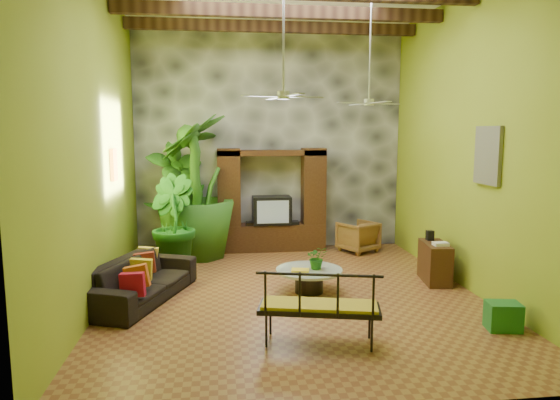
{
  "coord_description": "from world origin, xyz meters",
  "views": [
    {
      "loc": [
        -1.18,
        -7.86,
        2.66
      ],
      "look_at": [
        -0.18,
        0.2,
        1.55
      ],
      "focal_mm": 32.0,
      "sensor_mm": 36.0,
      "label": 1
    }
  ],
  "objects": [
    {
      "name": "ground",
      "position": [
        0.0,
        0.0,
        0.0
      ],
      "size": [
        7.0,
        7.0,
        0.0
      ],
      "primitive_type": "plane",
      "color": "brown",
      "rests_on": "ground"
    },
    {
      "name": "back_wall",
      "position": [
        0.0,
        3.5,
        2.5
      ],
      "size": [
        6.0,
        0.02,
        5.0
      ],
      "primitive_type": "cube",
      "color": "olive",
      "rests_on": "ground"
    },
    {
      "name": "left_wall",
      "position": [
        -3.0,
        0.0,
        2.5
      ],
      "size": [
        0.02,
        7.0,
        5.0
      ],
      "primitive_type": "cube",
      "color": "olive",
      "rests_on": "ground"
    },
    {
      "name": "right_wall",
      "position": [
        3.0,
        0.0,
        2.5
      ],
      "size": [
        0.02,
        7.0,
        5.0
      ],
      "primitive_type": "cube",
      "color": "olive",
      "rests_on": "ground"
    },
    {
      "name": "stone_accent_wall",
      "position": [
        0.0,
        3.44,
        2.5
      ],
      "size": [
        5.98,
        0.1,
        4.98
      ],
      "primitive_type": "cube",
      "color": "#37393F",
      "rests_on": "ground"
    },
    {
      "name": "entertainment_center",
      "position": [
        0.0,
        3.14,
        0.97
      ],
      "size": [
        2.4,
        0.55,
        2.3
      ],
      "color": "black",
      "rests_on": "ground"
    },
    {
      "name": "ceiling_fan_front",
      "position": [
        -0.2,
        -0.4,
        3.4
      ],
      "size": [
        1.28,
        1.28,
        1.86
      ],
      "color": "#B7B7BC",
      "rests_on": "ceiling"
    },
    {
      "name": "ceiling_fan_back",
      "position": [
        1.6,
        1.2,
        3.4
      ],
      "size": [
        1.28,
        1.28,
        1.86
      ],
      "color": "#B7B7BC",
      "rests_on": "ceiling"
    },
    {
      "name": "wall_art_mask",
      "position": [
        -2.96,
        1.0,
        2.1
      ],
      "size": [
        0.06,
        0.32,
        0.55
      ],
      "primitive_type": "cube",
      "color": "gold",
      "rests_on": "left_wall"
    },
    {
      "name": "wall_art_painting",
      "position": [
        2.96,
        -0.6,
        2.3
      ],
      "size": [
        0.06,
        0.7,
        0.9
      ],
      "primitive_type": "cube",
      "color": "#245F87",
      "rests_on": "right_wall"
    },
    {
      "name": "sofa",
      "position": [
        -2.42,
        0.02,
        0.34
      ],
      "size": [
        1.66,
        2.46,
        0.67
      ],
      "primitive_type": "imported",
      "rotation": [
        0.0,
        0.0,
        1.2
      ],
      "color": "black",
      "rests_on": "ground"
    },
    {
      "name": "wicker_armchair",
      "position": [
        1.9,
        2.76,
        0.34
      ],
      "size": [
        1.0,
        1.01,
        0.68
      ],
      "primitive_type": "imported",
      "rotation": [
        0.0,
        0.0,
        3.66
      ],
      "color": "olive",
      "rests_on": "ground"
    },
    {
      "name": "tall_plant_a",
      "position": [
        -2.05,
        3.04,
        1.24
      ],
      "size": [
        1.57,
        1.42,
        2.48
      ],
      "primitive_type": "imported",
      "rotation": [
        0.0,
        0.0,
        0.52
      ],
      "color": "#235917",
      "rests_on": "ground"
    },
    {
      "name": "tall_plant_b",
      "position": [
        -2.08,
        1.7,
        0.93
      ],
      "size": [
        1.24,
        1.31,
        1.86
      ],
      "primitive_type": "imported",
      "rotation": [
        0.0,
        0.0,
        2.13
      ],
      "color": "#175516",
      "rests_on": "ground"
    },
    {
      "name": "tall_plant_c",
      "position": [
        -1.66,
        2.74,
        1.51
      ],
      "size": [
        2.09,
        2.09,
        3.02
      ],
      "primitive_type": "imported",
      "rotation": [
        0.0,
        0.0,
        4.43
      ],
      "color": "#295D18",
      "rests_on": "ground"
    },
    {
      "name": "coffee_table",
      "position": [
        0.3,
        0.07,
        0.26
      ],
      "size": [
        1.11,
        1.11,
        0.4
      ],
      "rotation": [
        0.0,
        0.0,
        -0.02
      ],
      "color": "black",
      "rests_on": "ground"
    },
    {
      "name": "centerpiece_plant",
      "position": [
        0.42,
        0.06,
        0.59
      ],
      "size": [
        0.35,
        0.3,
        0.39
      ],
      "primitive_type": "imported",
      "rotation": [
        0.0,
        0.0,
        0.0
      ],
      "color": "#1E5D18",
      "rests_on": "coffee_table"
    },
    {
      "name": "yellow_tray",
      "position": [
        0.13,
        -0.04,
        0.42
      ],
      "size": [
        0.32,
        0.26,
        0.03
      ],
      "primitive_type": "cube",
      "rotation": [
        0.0,
        0.0,
        -0.21
      ],
      "color": "yellow",
      "rests_on": "coffee_table"
    },
    {
      "name": "iron_bench",
      "position": [
        0.06,
        -2.0,
        0.54
      ],
      "size": [
        1.6,
        0.89,
        0.57
      ],
      "rotation": [
        0.0,
        0.0,
        -0.23
      ],
      "color": "black",
      "rests_on": "ground"
    },
    {
      "name": "side_console",
      "position": [
        2.63,
        0.38,
        0.35
      ],
      "size": [
        0.52,
        0.93,
        0.7
      ],
      "primitive_type": "cube",
      "rotation": [
        0.0,
        0.0,
        -0.15
      ],
      "color": "#3D2713",
      "rests_on": "ground"
    },
    {
      "name": "green_bin",
      "position": [
        2.62,
        -1.82,
        0.19
      ],
      "size": [
        0.48,
        0.39,
        0.38
      ],
      "primitive_type": "cube",
      "rotation": [
        0.0,
        0.0,
        -0.17
      ],
      "color": "#1E7320",
      "rests_on": "ground"
    }
  ]
}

